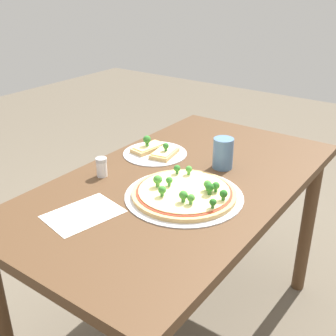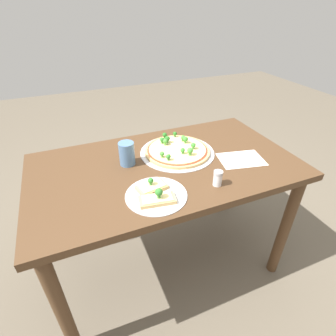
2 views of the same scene
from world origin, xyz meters
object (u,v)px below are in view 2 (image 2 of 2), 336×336
object	(u,v)px
dining_table	(166,181)
pizza_tray_slice	(155,194)
pizza_tray_whole	(177,150)
condiment_shaker	(218,178)
drinking_cup	(127,154)

from	to	relation	value
dining_table	pizza_tray_slice	xyz separation A→B (m)	(-0.13, -0.22, 0.12)
pizza_tray_whole	condiment_shaker	xyz separation A→B (m)	(0.05, -0.33, 0.02)
dining_table	condiment_shaker	size ratio (longest dim) A/B	18.55
drinking_cup	pizza_tray_slice	bearing A→B (deg)	-81.97
pizza_tray_whole	drinking_cup	xyz separation A→B (m)	(-0.27, -0.01, 0.05)
pizza_tray_slice	pizza_tray_whole	bearing A→B (deg)	51.97
dining_table	pizza_tray_slice	size ratio (longest dim) A/B	5.05
dining_table	drinking_cup	size ratio (longest dim) A/B	11.19
pizza_tray_whole	pizza_tray_slice	bearing A→B (deg)	-128.03
pizza_tray_whole	pizza_tray_slice	xyz separation A→B (m)	(-0.23, -0.30, -0.00)
pizza_tray_slice	drinking_cup	world-z (taller)	drinking_cup
pizza_tray_slice	condiment_shaker	xyz separation A→B (m)	(0.28, -0.03, 0.02)
pizza_tray_slice	drinking_cup	bearing A→B (deg)	98.03
pizza_tray_slice	condiment_shaker	bearing A→B (deg)	-6.47
pizza_tray_whole	condiment_shaker	distance (m)	0.33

